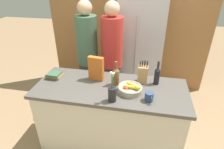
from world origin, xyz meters
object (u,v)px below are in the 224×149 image
object	(u,v)px
book_stack	(54,75)
fruit_bowl	(130,89)
flower_vase	(112,93)
bottle_oil	(116,76)
person_in_blue	(112,55)
refrigerator	(140,48)
person_at_sink	(88,53)
knife_block	(143,74)
bottle_vinegar	(157,75)
cereal_box	(96,69)
coffee_mug	(149,97)

from	to	relation	value
book_stack	fruit_bowl	bearing A→B (deg)	-8.38
fruit_bowl	flower_vase	world-z (taller)	flower_vase
bottle_oil	person_in_blue	size ratio (longest dim) A/B	0.17
refrigerator	person_at_sink	distance (m)	0.97
refrigerator	fruit_bowl	size ratio (longest dim) A/B	6.84
fruit_bowl	person_at_sink	xyz separation A→B (m)	(-0.73, 0.78, 0.05)
knife_block	book_stack	xyz separation A→B (m)	(-1.11, -0.10, -0.08)
refrigerator	book_stack	bearing A→B (deg)	-129.57
fruit_bowl	bottle_vinegar	bearing A→B (deg)	39.02
fruit_bowl	person_in_blue	xyz separation A→B (m)	(-0.35, 0.76, 0.05)
person_in_blue	book_stack	bearing A→B (deg)	-135.29
fruit_bowl	bottle_oil	bearing A→B (deg)	144.86
refrigerator	bottle_vinegar	size ratio (longest dim) A/B	6.37
cereal_box	book_stack	distance (m)	0.56
fruit_bowl	refrigerator	bearing A→B (deg)	88.77
flower_vase	person_in_blue	bearing A→B (deg)	101.08
coffee_mug	bottle_vinegar	world-z (taller)	bottle_vinegar
coffee_mug	bottle_vinegar	size ratio (longest dim) A/B	0.43
book_stack	bottle_vinegar	world-z (taller)	bottle_vinegar
bottle_vinegar	flower_vase	bearing A→B (deg)	-136.47
book_stack	person_at_sink	world-z (taller)	person_at_sink
flower_vase	coffee_mug	world-z (taller)	flower_vase
flower_vase	person_in_blue	distance (m)	0.97
refrigerator	flower_vase	distance (m)	1.58
refrigerator	book_stack	xyz separation A→B (m)	(-1.01, -1.22, 0.02)
cereal_box	book_stack	world-z (taller)	cereal_box
flower_vase	coffee_mug	size ratio (longest dim) A/B	2.73
refrigerator	bottle_vinegar	bearing A→B (deg)	-77.04
fruit_bowl	coffee_mug	xyz separation A→B (m)	(0.21, -0.12, 0.01)
fruit_bowl	knife_block	distance (m)	0.28
bottle_vinegar	person_in_blue	distance (m)	0.83
bottle_vinegar	person_in_blue	bearing A→B (deg)	140.73
coffee_mug	person_at_sink	xyz separation A→B (m)	(-0.95, 0.90, 0.05)
bottle_oil	person_at_sink	world-z (taller)	person_at_sink
cereal_box	coffee_mug	distance (m)	0.73
coffee_mug	bottle_oil	distance (m)	0.47
bottle_vinegar	person_in_blue	world-z (taller)	person_in_blue
knife_block	person_in_blue	distance (m)	0.70
bottle_oil	person_at_sink	distance (m)	0.85
cereal_box	person_at_sink	distance (m)	0.65
coffee_mug	bottle_vinegar	xyz separation A→B (m)	(0.08, 0.36, 0.07)
coffee_mug	refrigerator	bearing A→B (deg)	97.03
book_stack	flower_vase	bearing A→B (deg)	-22.61
knife_block	person_in_blue	xyz separation A→B (m)	(-0.48, 0.52, -0.01)
cereal_box	bottle_vinegar	world-z (taller)	cereal_box
bottle_vinegar	refrigerator	bearing A→B (deg)	102.96
refrigerator	person_in_blue	xyz separation A→B (m)	(-0.38, -0.61, 0.08)
flower_vase	coffee_mug	bearing A→B (deg)	11.18
coffee_mug	person_at_sink	world-z (taller)	person_at_sink
coffee_mug	bottle_vinegar	bearing A→B (deg)	77.82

